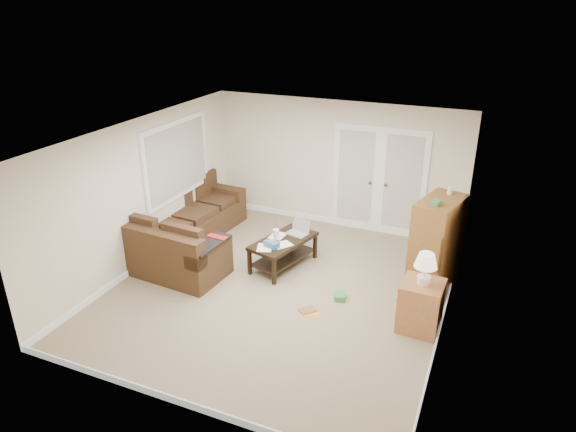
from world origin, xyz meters
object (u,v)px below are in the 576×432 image
at_px(side_cabinet, 421,302).
at_px(coffee_table, 284,251).
at_px(tv_armoire, 436,245).
at_px(sectional_sofa, 182,233).

bearing_deg(side_cabinet, coffee_table, 162.21).
xyz_separation_m(coffee_table, tv_armoire, (2.44, 0.24, 0.49)).
bearing_deg(coffee_table, sectional_sofa, -158.55).
height_order(coffee_table, side_cabinet, side_cabinet).
bearing_deg(sectional_sofa, side_cabinet, -4.50).
bearing_deg(sectional_sofa, tv_armoire, 10.50).
xyz_separation_m(sectional_sofa, coffee_table, (1.92, 0.21, -0.08)).
bearing_deg(tv_armoire, coffee_table, -159.89).
bearing_deg(side_cabinet, sectional_sofa, 173.56).
distance_m(sectional_sofa, side_cabinet, 4.41).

